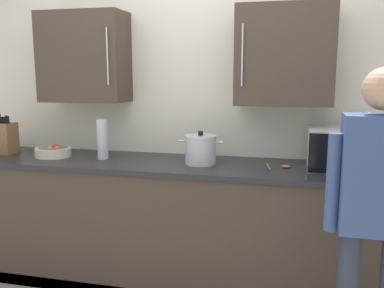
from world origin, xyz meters
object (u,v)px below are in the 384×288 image
at_px(microwave_oven, 348,150).
at_px(person_figure, 374,204).
at_px(knife_block, 7,138).
at_px(wooden_spoon, 278,166).
at_px(fruit_bowl, 53,151).
at_px(stock_pot, 201,150).
at_px(thermos_flask, 102,139).

bearing_deg(microwave_oven, person_figure, -87.95).
xyz_separation_m(knife_block, wooden_spoon, (2.15, -0.02, -0.12)).
distance_m(knife_block, person_figure, 2.74).
distance_m(knife_block, fruit_bowl, 0.43).
height_order(fruit_bowl, person_figure, person_figure).
xyz_separation_m(knife_block, stock_pot, (1.60, -0.02, -0.02)).
relative_size(fruit_bowl, person_figure, 0.17).
distance_m(fruit_bowl, person_figure, 2.33).
bearing_deg(knife_block, thermos_flask, -1.47).
relative_size(thermos_flask, stock_pot, 0.94).
xyz_separation_m(microwave_oven, stock_pot, (-1.00, -0.04, -0.03)).
xyz_separation_m(thermos_flask, stock_pot, (0.76, 0.00, -0.05)).
distance_m(wooden_spoon, person_figure, 0.91).
xyz_separation_m(stock_pot, person_figure, (1.03, -0.77, -0.08)).
bearing_deg(microwave_oven, thermos_flask, -178.49).
distance_m(knife_block, thermos_flask, 0.84).
xyz_separation_m(knife_block, thermos_flask, (0.84, -0.02, 0.03)).
bearing_deg(person_figure, wooden_spoon, 121.91).
relative_size(knife_block, stock_pot, 1.01).
height_order(fruit_bowl, thermos_flask, thermos_flask).
bearing_deg(stock_pot, wooden_spoon, 0.15).
distance_m(microwave_oven, fruit_bowl, 2.18).
xyz_separation_m(fruit_bowl, thermos_flask, (0.42, 0.00, 0.11)).
distance_m(fruit_bowl, stock_pot, 1.18).
xyz_separation_m(fruit_bowl, person_figure, (2.20, -0.76, -0.02)).
height_order(fruit_bowl, wooden_spoon, fruit_bowl).
distance_m(thermos_flask, stock_pot, 0.76).
distance_m(thermos_flask, person_figure, 1.95).
relative_size(fruit_bowl, stock_pot, 0.85).
bearing_deg(person_figure, thermos_flask, 156.74).
relative_size(microwave_oven, knife_block, 1.75).
height_order(knife_block, stock_pot, knife_block).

